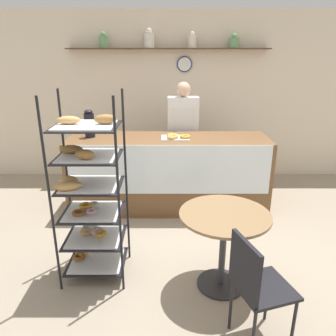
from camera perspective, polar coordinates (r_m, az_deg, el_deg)
The scene contains 9 objects.
ground_plane at distance 3.65m, azimuth 0.01°, elevation -14.98°, with size 14.00×14.00×0.00m, color gray.
back_wall at distance 5.58m, azimuth -0.03°, elevation 12.29°, with size 10.00×0.30×2.70m.
display_counter at distance 4.50m, azimuth -0.02°, elevation -0.86°, with size 2.66×0.76×1.00m.
pastry_rack at distance 3.08m, azimuth -13.64°, elevation -4.53°, with size 0.60×0.52×1.76m.
person_worker at distance 4.94m, azimuth 2.49°, elevation 5.95°, with size 0.45×0.23×1.67m.
cafe_table at distance 2.99m, azimuth 9.61°, elevation -10.86°, with size 0.80×0.80×0.75m.
cafe_chair at distance 2.50m, azimuth 14.77°, elevation -18.57°, with size 0.48×0.48×0.89m.
coffee_carafe at distance 4.46m, azimuth -13.63°, elevation 7.48°, with size 0.13×0.13×0.36m.
donut_tray_counter at distance 4.30m, azimuth 1.23°, elevation 5.47°, with size 0.38×0.30×0.05m.
Camera 1 is at (-0.01, -3.01, 2.07)m, focal length 35.00 mm.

